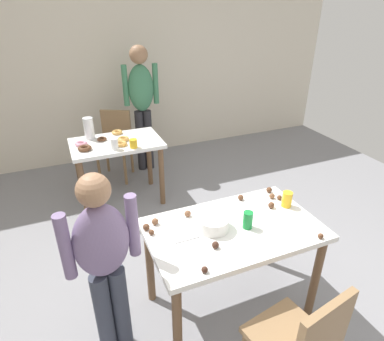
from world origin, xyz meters
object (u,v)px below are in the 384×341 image
at_px(dining_table_far, 117,153).
at_px(soda_can, 248,220).
at_px(chair_far_table, 115,141).
at_px(pitcher_far, 89,128).
at_px(person_girl_near, 104,258).
at_px(person_adult_far, 142,98).
at_px(chair_near_table, 302,341).
at_px(mixing_bowl, 213,223).
at_px(dining_table_near, 233,240).

xyz_separation_m(dining_table_far, soda_can, (0.52, -1.87, 0.19)).
relative_size(chair_far_table, soda_can, 7.13).
bearing_deg(chair_far_table, pitcher_far, -126.48).
distance_m(soda_can, pitcher_far, 2.20).
bearing_deg(soda_can, dining_table_far, 105.53).
bearing_deg(dining_table_far, person_girl_near, -103.16).
bearing_deg(person_girl_near, pitcher_far, 84.74).
bearing_deg(chair_far_table, person_girl_near, -101.90).
xyz_separation_m(dining_table_far, person_adult_far, (0.49, 0.71, 0.38)).
height_order(dining_table_far, chair_near_table, chair_near_table).
bearing_deg(soda_can, chair_far_table, 99.52).
bearing_deg(mixing_bowl, dining_table_far, 99.51).
distance_m(person_girl_near, pitcher_far, 2.06).
xyz_separation_m(dining_table_far, chair_far_table, (0.10, 0.66, -0.12)).
relative_size(dining_table_near, person_adult_far, 0.72).
height_order(person_girl_near, soda_can, person_girl_near).
xyz_separation_m(person_adult_far, soda_can, (0.03, -2.58, -0.19)).
bearing_deg(soda_can, chair_near_table, -94.86).
height_order(chair_near_table, pitcher_far, pitcher_far).
xyz_separation_m(person_girl_near, soda_can, (0.95, -0.02, 0.02)).
relative_size(dining_table_far, chair_near_table, 1.11).
bearing_deg(mixing_bowl, dining_table_near, -17.37).
bearing_deg(chair_far_table, dining_table_near, -82.24).
height_order(dining_table_near, soda_can, soda_can).
bearing_deg(chair_near_table, person_girl_near, 141.47).
distance_m(chair_near_table, soda_can, 0.77).
relative_size(dining_table_far, person_girl_near, 0.72).
bearing_deg(dining_table_near, mixing_bowl, 162.63).
relative_size(mixing_bowl, soda_can, 1.77).
relative_size(dining_table_near, dining_table_far, 1.22).
xyz_separation_m(person_adult_far, pitcher_far, (-0.74, -0.51, -0.13)).
distance_m(chair_near_table, person_adult_far, 3.31).
bearing_deg(chair_near_table, dining_table_near, 91.96).
bearing_deg(person_girl_near, person_adult_far, 70.10).
height_order(mixing_bowl, pitcher_far, pitcher_far).
bearing_deg(mixing_bowl, chair_far_table, 94.77).
relative_size(chair_near_table, mixing_bowl, 4.02).
height_order(chair_near_table, soda_can, soda_can).
height_order(dining_table_far, person_girl_near, person_girl_near).
bearing_deg(soda_can, person_girl_near, 179.05).
bearing_deg(dining_table_far, chair_far_table, 81.72).
bearing_deg(dining_table_near, person_adult_far, 88.68).
xyz_separation_m(dining_table_far, chair_near_table, (0.46, -2.57, -0.12)).
distance_m(dining_table_far, person_adult_far, 0.94).
xyz_separation_m(chair_far_table, soda_can, (0.42, -2.53, 0.31)).
xyz_separation_m(dining_table_near, chair_far_table, (-0.34, 2.49, -0.15)).
bearing_deg(person_adult_far, mixing_bowl, -94.43).
xyz_separation_m(dining_table_near, mixing_bowl, (-0.14, 0.04, 0.15)).
bearing_deg(person_adult_far, chair_near_table, -90.58).
xyz_separation_m(chair_far_table, person_adult_far, (0.40, 0.05, 0.50)).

